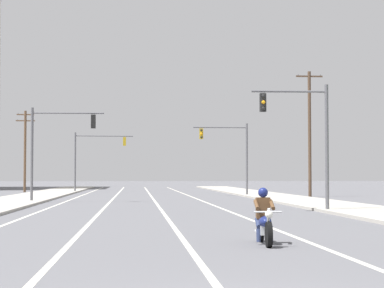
% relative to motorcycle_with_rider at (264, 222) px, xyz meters
% --- Properties ---
extents(lane_stripe_center, '(0.16, 100.00, 0.01)m').
position_rel_motorcycle_with_rider_xyz_m(lane_stripe_center, '(-2.00, 35.50, -0.58)').
color(lane_stripe_center, beige).
rests_on(lane_stripe_center, ground).
extents(lane_stripe_left, '(0.16, 100.00, 0.01)m').
position_rel_motorcycle_with_rider_xyz_m(lane_stripe_left, '(-5.01, 35.50, -0.58)').
color(lane_stripe_left, beige).
rests_on(lane_stripe_left, ground).
extents(lane_stripe_right, '(0.16, 100.00, 0.01)m').
position_rel_motorcycle_with_rider_xyz_m(lane_stripe_right, '(1.28, 35.50, -0.58)').
color(lane_stripe_right, beige).
rests_on(lane_stripe_right, ground).
extents(lane_stripe_far_left, '(0.16, 100.00, 0.01)m').
position_rel_motorcycle_with_rider_xyz_m(lane_stripe_far_left, '(-8.00, 35.50, -0.58)').
color(lane_stripe_far_left, beige).
rests_on(lane_stripe_far_left, ground).
extents(sidewalk_kerb_right, '(4.40, 110.00, 0.14)m').
position_rel_motorcycle_with_rider_xyz_m(sidewalk_kerb_right, '(7.74, 30.50, -0.52)').
color(sidewalk_kerb_right, '#ADA89E').
rests_on(sidewalk_kerb_right, ground).
extents(sidewalk_kerb_left, '(4.40, 110.00, 0.14)m').
position_rel_motorcycle_with_rider_xyz_m(sidewalk_kerb_left, '(-11.41, 30.50, -0.52)').
color(sidewalk_kerb_left, '#ADA89E').
rests_on(sidewalk_kerb_left, ground).
extents(motorcycle_with_rider, '(0.70, 2.19, 1.46)m').
position_rel_motorcycle_with_rider_xyz_m(motorcycle_with_rider, '(0.00, 0.00, 0.00)').
color(motorcycle_with_rider, black).
rests_on(motorcycle_with_rider, ground).
extents(traffic_signal_near_right, '(3.77, 0.37, 6.20)m').
position_rel_motorcycle_with_rider_xyz_m(traffic_signal_near_right, '(4.92, 15.66, 3.44)').
color(traffic_signal_near_right, '#56565B').
rests_on(traffic_signal_near_right, ground).
extents(traffic_signal_near_left, '(4.76, 0.37, 6.20)m').
position_rel_motorcycle_with_rider_xyz_m(traffic_signal_near_left, '(-8.72, 28.73, 3.50)').
color(traffic_signal_near_left, '#56565B').
rests_on(traffic_signal_near_left, ground).
extents(traffic_signal_mid_right, '(4.69, 0.37, 6.20)m').
position_rel_motorcycle_with_rider_xyz_m(traffic_signal_mid_right, '(4.82, 41.81, 3.50)').
color(traffic_signal_mid_right, '#56565B').
rests_on(traffic_signal_mid_right, ground).
extents(traffic_signal_mid_left, '(6.05, 0.68, 6.20)m').
position_rel_motorcycle_with_rider_xyz_m(traffic_signal_mid_left, '(-7.78, 55.93, 3.58)').
color(traffic_signal_mid_left, '#56565B').
rests_on(traffic_signal_mid_left, ground).
extents(utility_pole_right_far, '(2.20, 0.26, 10.29)m').
position_rel_motorcycle_with_rider_xyz_m(utility_pole_right_far, '(10.87, 38.80, 4.78)').
color(utility_pole_right_far, '#4C3828').
rests_on(utility_pole_right_far, ground).
extents(utility_pole_left_far, '(1.97, 0.26, 8.54)m').
position_rel_motorcycle_with_rider_xyz_m(utility_pole_left_far, '(-14.90, 57.28, 4.00)').
color(utility_pole_left_far, brown).
rests_on(utility_pole_left_far, ground).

